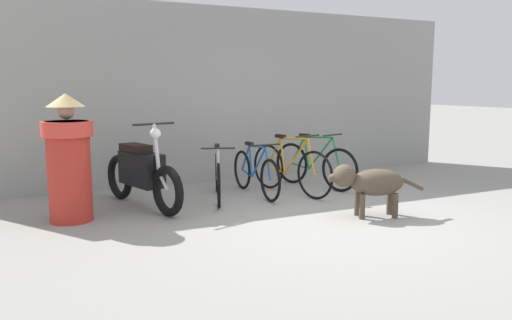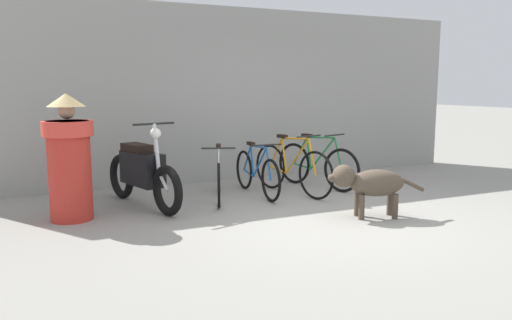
% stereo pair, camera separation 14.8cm
% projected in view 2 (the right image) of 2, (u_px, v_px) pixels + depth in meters
% --- Properties ---
extents(ground_plane, '(60.00, 60.00, 0.00)m').
position_uv_depth(ground_plane, '(333.00, 221.00, 6.01)').
color(ground_plane, gray).
extents(shop_wall_back, '(8.87, 0.20, 2.92)m').
position_uv_depth(shop_wall_back, '(236.00, 95.00, 8.58)').
color(shop_wall_back, gray).
rests_on(shop_wall_back, ground).
extents(bicycle_0, '(0.65, 1.60, 0.79)m').
position_uv_depth(bicycle_0, '(219.00, 176.00, 7.14)').
color(bicycle_0, black).
rests_on(bicycle_0, ground).
extents(bicycle_1, '(0.46, 1.61, 0.80)m').
position_uv_depth(bicycle_1, '(257.00, 173.00, 7.39)').
color(bicycle_1, black).
rests_on(bicycle_1, ground).
extents(bicycle_2, '(0.53, 1.67, 0.91)m').
position_uv_depth(bicycle_2, '(292.00, 169.00, 7.47)').
color(bicycle_2, black).
rests_on(bicycle_2, ground).
extents(bicycle_3, '(0.63, 1.57, 0.88)m').
position_uv_depth(bicycle_3, '(317.00, 165.00, 7.93)').
color(bicycle_3, black).
rests_on(bicycle_3, ground).
extents(motorcycle, '(0.70, 1.88, 1.15)m').
position_uv_depth(motorcycle, '(142.00, 173.00, 6.66)').
color(motorcycle, black).
rests_on(motorcycle, ground).
extents(stray_dog, '(1.18, 0.58, 0.66)m').
position_uv_depth(stray_dog, '(369.00, 183.00, 6.09)').
color(stray_dog, '#4C3F33').
rests_on(stray_dog, ground).
extents(person_in_robes, '(0.72, 0.72, 1.52)m').
position_uv_depth(person_in_robes, '(69.00, 158.00, 5.95)').
color(person_in_robes, '#B72D23').
rests_on(person_in_robes, ground).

